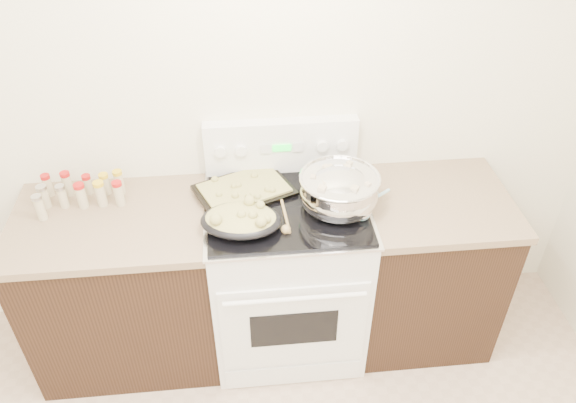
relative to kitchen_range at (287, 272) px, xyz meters
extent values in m
cube|color=white|center=(-0.35, 0.35, 0.86)|extent=(4.00, 0.05, 2.70)
cube|color=black|center=(-0.83, 0.01, -0.05)|extent=(0.90, 0.64, 0.88)
cube|color=brown|center=(-0.83, 0.01, 0.41)|extent=(0.93, 0.67, 0.04)
cube|color=black|center=(0.73, 0.01, -0.05)|extent=(0.70, 0.64, 0.88)
cube|color=brown|center=(0.73, 0.01, 0.41)|extent=(0.73, 0.67, 0.04)
cube|color=white|center=(0.00, 0.00, -0.03)|extent=(0.76, 0.66, 0.92)
cube|color=white|center=(0.00, -0.34, -0.04)|extent=(0.70, 0.01, 0.55)
cube|color=black|center=(0.00, -0.35, -0.04)|extent=(0.42, 0.01, 0.22)
cylinder|color=white|center=(0.00, -0.38, 0.21)|extent=(0.65, 0.02, 0.02)
cube|color=white|center=(0.00, -0.34, -0.41)|extent=(0.70, 0.01, 0.14)
cube|color=silver|center=(0.00, 0.00, 0.44)|extent=(0.78, 0.68, 0.01)
cube|color=black|center=(0.00, 0.00, 0.45)|extent=(0.74, 0.64, 0.01)
cube|color=white|center=(0.00, 0.29, 0.59)|extent=(0.76, 0.07, 0.28)
cylinder|color=white|center=(-0.30, 0.24, 0.61)|extent=(0.06, 0.02, 0.06)
cylinder|color=white|center=(-0.20, 0.24, 0.61)|extent=(0.06, 0.02, 0.06)
cylinder|color=white|center=(0.20, 0.24, 0.61)|extent=(0.06, 0.02, 0.06)
cylinder|color=white|center=(0.30, 0.24, 0.61)|extent=(0.06, 0.02, 0.06)
cube|color=#19E533|center=(0.00, 0.25, 0.61)|extent=(0.09, 0.00, 0.04)
cube|color=silver|center=(-0.08, 0.25, 0.61)|extent=(0.05, 0.00, 0.05)
cube|color=silver|center=(0.08, 0.25, 0.61)|extent=(0.05, 0.00, 0.05)
ellipsoid|color=silver|center=(0.24, -0.04, 0.53)|extent=(0.48, 0.48, 0.22)
cylinder|color=silver|center=(0.24, -0.04, 0.46)|extent=(0.20, 0.20, 0.01)
torus|color=silver|center=(0.24, -0.04, 0.61)|extent=(0.37, 0.37, 0.02)
cylinder|color=silver|center=(0.24, -0.04, 0.55)|extent=(0.35, 0.35, 0.12)
cylinder|color=brown|center=(0.24, -0.04, 0.60)|extent=(0.33, 0.33, 0.00)
cube|color=#C5B391|center=(0.29, 0.04, 0.61)|extent=(0.03, 0.03, 0.03)
cube|color=#C5B391|center=(0.17, -0.05, 0.61)|extent=(0.04, 0.04, 0.03)
cube|color=#C5B391|center=(0.29, -0.12, 0.61)|extent=(0.05, 0.05, 0.03)
cube|color=#C5B391|center=(0.25, -0.09, 0.61)|extent=(0.04, 0.04, 0.02)
cube|color=#C5B391|center=(0.35, -0.10, 0.61)|extent=(0.03, 0.03, 0.02)
cube|color=#C5B391|center=(0.19, 0.05, 0.61)|extent=(0.04, 0.04, 0.02)
cube|color=#C5B391|center=(0.20, 0.01, 0.61)|extent=(0.05, 0.05, 0.03)
cube|color=#C5B391|center=(0.17, -0.07, 0.61)|extent=(0.04, 0.04, 0.03)
cube|color=#C5B391|center=(0.15, -0.11, 0.61)|extent=(0.05, 0.05, 0.03)
cube|color=#C5B391|center=(0.12, -0.01, 0.61)|extent=(0.03, 0.03, 0.02)
cube|color=#C5B391|center=(0.22, 0.01, 0.61)|extent=(0.04, 0.04, 0.03)
cube|color=#C5B391|center=(0.30, 0.08, 0.61)|extent=(0.04, 0.04, 0.02)
cube|color=#C5B391|center=(0.21, 0.06, 0.61)|extent=(0.03, 0.03, 0.02)
cube|color=#C5B391|center=(0.20, -0.04, 0.61)|extent=(0.05, 0.05, 0.03)
cube|color=#C5B391|center=(0.25, 0.02, 0.61)|extent=(0.03, 0.03, 0.02)
cube|color=#C5B391|center=(0.21, -0.02, 0.61)|extent=(0.03, 0.03, 0.02)
ellipsoid|color=black|center=(-0.22, -0.15, 0.49)|extent=(0.40, 0.30, 0.08)
ellipsoid|color=tan|center=(-0.22, -0.15, 0.51)|extent=(0.36, 0.27, 0.06)
sphere|color=tan|center=(-0.13, -0.22, 0.54)|extent=(0.05, 0.05, 0.05)
sphere|color=tan|center=(-0.18, -0.07, 0.54)|extent=(0.05, 0.05, 0.05)
sphere|color=tan|center=(-0.17, -0.17, 0.54)|extent=(0.04, 0.04, 0.04)
sphere|color=tan|center=(-0.18, -0.07, 0.54)|extent=(0.05, 0.05, 0.05)
sphere|color=tan|center=(-0.13, -0.10, 0.54)|extent=(0.04, 0.04, 0.04)
sphere|color=tan|center=(-0.33, -0.19, 0.54)|extent=(0.05, 0.05, 0.05)
sphere|color=tan|center=(-0.11, -0.20, 0.54)|extent=(0.04, 0.04, 0.04)
sphere|color=tan|center=(-0.22, -0.16, 0.54)|extent=(0.04, 0.04, 0.04)
cube|color=black|center=(-0.20, 0.11, 0.46)|extent=(0.52, 0.45, 0.02)
cube|color=tan|center=(-0.20, 0.11, 0.48)|extent=(0.46, 0.40, 0.02)
sphere|color=tan|center=(-0.22, 0.13, 0.49)|extent=(0.03, 0.03, 0.03)
sphere|color=tan|center=(-0.14, 0.02, 0.49)|extent=(0.04, 0.04, 0.04)
sphere|color=tan|center=(-0.06, 0.07, 0.49)|extent=(0.03, 0.03, 0.03)
sphere|color=tan|center=(-0.24, 0.04, 0.49)|extent=(0.04, 0.04, 0.04)
sphere|color=tan|center=(-0.14, 0.20, 0.49)|extent=(0.04, 0.04, 0.04)
sphere|color=tan|center=(-0.08, 0.08, 0.49)|extent=(0.04, 0.04, 0.04)
sphere|color=tan|center=(-0.24, 0.12, 0.49)|extent=(0.03, 0.03, 0.03)
sphere|color=tan|center=(-0.18, 0.03, 0.49)|extent=(0.03, 0.03, 0.03)
sphere|color=tan|center=(-0.32, 0.06, 0.49)|extent=(0.03, 0.03, 0.03)
sphere|color=tan|center=(-0.34, 0.18, 0.49)|extent=(0.03, 0.03, 0.03)
cylinder|color=#A9874D|center=(-0.02, -0.09, 0.46)|extent=(0.03, 0.26, 0.01)
sphere|color=#A9874D|center=(-0.02, -0.20, 0.47)|extent=(0.04, 0.04, 0.04)
sphere|color=#96CBE0|center=(0.33, -0.14, 0.48)|extent=(0.08, 0.08, 0.08)
cylinder|color=#96CBE0|center=(0.41, -0.06, 0.51)|extent=(0.19, 0.18, 0.07)
cylinder|color=#BFB28C|center=(-1.14, 0.22, 0.48)|extent=(0.04, 0.04, 0.10)
cylinder|color=#B21414|center=(-1.14, 0.22, 0.54)|extent=(0.04, 0.04, 0.02)
cylinder|color=#BFB28C|center=(-1.04, 0.21, 0.49)|extent=(0.04, 0.04, 0.11)
cylinder|color=#B21414|center=(-1.04, 0.21, 0.55)|extent=(0.05, 0.05, 0.02)
cylinder|color=#BFB28C|center=(-0.95, 0.21, 0.47)|extent=(0.04, 0.04, 0.09)
cylinder|color=#B21414|center=(-0.95, 0.21, 0.53)|extent=(0.04, 0.04, 0.02)
cylinder|color=#BFB28C|center=(-0.87, 0.20, 0.48)|extent=(0.04, 0.04, 0.10)
cylinder|color=gold|center=(-0.87, 0.20, 0.53)|extent=(0.05, 0.05, 0.02)
cylinder|color=#BFB28C|center=(-0.80, 0.20, 0.49)|extent=(0.04, 0.04, 0.11)
cylinder|color=gold|center=(-0.80, 0.20, 0.55)|extent=(0.05, 0.05, 0.02)
cylinder|color=#BFB28C|center=(-1.14, 0.13, 0.48)|extent=(0.05, 0.05, 0.10)
cylinder|color=#B2B2B7|center=(-1.14, 0.13, 0.54)|extent=(0.05, 0.05, 0.02)
cylinder|color=#BFB28C|center=(-1.05, 0.12, 0.48)|extent=(0.04, 0.04, 0.10)
cylinder|color=#B2B2B7|center=(-1.05, 0.12, 0.54)|extent=(0.04, 0.04, 0.02)
cylinder|color=#BFB28C|center=(-0.96, 0.11, 0.49)|extent=(0.05, 0.05, 0.11)
cylinder|color=#B21414|center=(-0.96, 0.11, 0.55)|extent=(0.05, 0.05, 0.02)
cylinder|color=#BFB28C|center=(-0.87, 0.11, 0.49)|extent=(0.05, 0.05, 0.11)
cylinder|color=gold|center=(-0.87, 0.11, 0.55)|extent=(0.05, 0.05, 0.02)
cylinder|color=#BFB28C|center=(-0.79, 0.11, 0.49)|extent=(0.04, 0.04, 0.11)
cylinder|color=#B21414|center=(-0.79, 0.11, 0.55)|extent=(0.05, 0.05, 0.02)
cylinder|color=#BFB28C|center=(-1.13, 0.03, 0.49)|extent=(0.04, 0.04, 0.11)
cylinder|color=#B2B2B7|center=(-1.13, 0.03, 0.55)|extent=(0.05, 0.05, 0.02)
camera|label=1|loc=(-0.20, -2.07, 2.09)|focal=35.00mm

